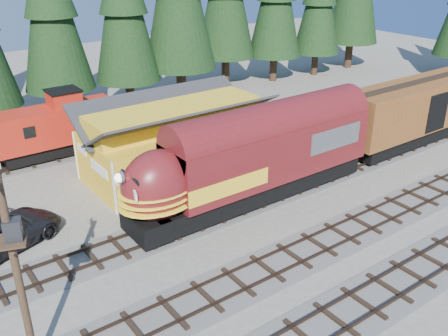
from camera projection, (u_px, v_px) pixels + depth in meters
ground at (277, 237)px, 27.33m from camera, size 120.00×120.00×0.00m
track_siding at (345, 167)px, 35.59m from camera, size 68.00×3.20×0.33m
track_main_south at (418, 199)px, 31.18m from camera, size 68.00×3.20×0.33m
track_spur at (1, 170)px, 35.18m from camera, size 32.00×3.20×0.33m
depot at (176, 132)px, 33.80m from camera, size 12.80×7.00×5.30m
locomotive at (247, 163)px, 29.70m from camera, size 17.21×3.42×4.68m
boxcar at (418, 110)px, 38.71m from camera, size 15.06×3.23×4.73m
caboose at (57, 127)px, 36.55m from camera, size 8.82×2.56×4.59m
utility_pole at (15, 261)px, 17.09m from camera, size 1.32×1.99×8.48m
pickup_truck_a at (5, 233)px, 26.16m from camera, size 6.68×4.75×1.69m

